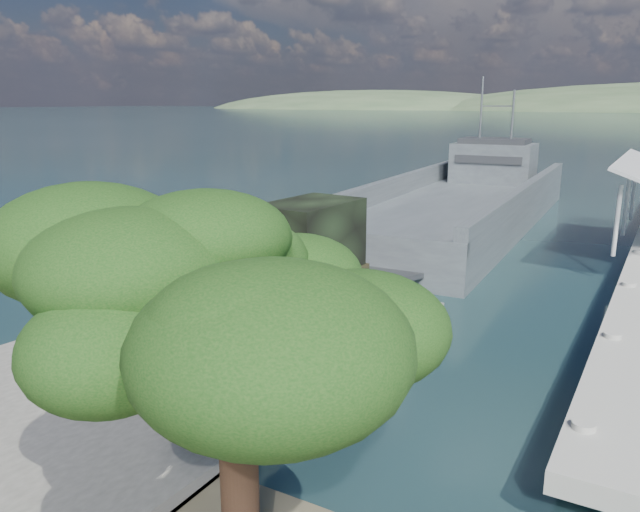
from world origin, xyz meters
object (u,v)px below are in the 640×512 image
at_px(overhang_tree, 225,291).
at_px(military_truck, 286,263).
at_px(soldier, 202,306).
at_px(landing_craft, 456,213).

bearing_deg(overhang_tree, military_truck, 118.89).
relative_size(military_truck, soldier, 4.40).
bearing_deg(landing_craft, military_truck, -90.47).
bearing_deg(military_truck, soldier, -111.73).
relative_size(landing_craft, military_truck, 4.14).
height_order(landing_craft, overhang_tree, landing_craft).
xyz_separation_m(landing_craft, overhang_tree, (6.67, -32.21, 4.40)).
bearing_deg(military_truck, landing_craft, 96.40).
height_order(landing_craft, military_truck, landing_craft).
height_order(soldier, overhang_tree, overhang_tree).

